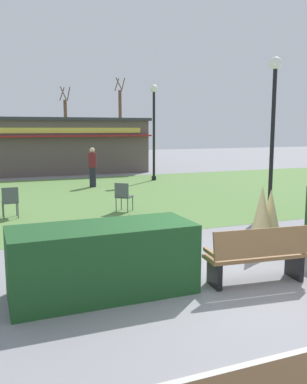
{
  "coord_description": "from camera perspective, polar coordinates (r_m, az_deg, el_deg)",
  "views": [
    {
      "loc": [
        -3.34,
        -5.52,
        2.51
      ],
      "look_at": [
        0.27,
        3.4,
        1.03
      ],
      "focal_mm": 39.05,
      "sensor_mm": 36.0,
      "label": 1
    }
  ],
  "objects": [
    {
      "name": "ground_plane",
      "position": [
        6.92,
        8.75,
        -12.63
      ],
      "size": [
        80.0,
        80.0,
        0.0
      ],
      "primitive_type": "plane",
      "color": "gray"
    },
    {
      "name": "lawn_patch",
      "position": [
        15.56,
        -9.36,
        -0.65
      ],
      "size": [
        36.0,
        12.0,
        0.01
      ],
      "primitive_type": "cube",
      "color": "#5B8442",
      "rests_on": "ground_plane"
    },
    {
      "name": "park_bench",
      "position": [
        7.02,
        14.1,
        -8.35
      ],
      "size": [
        1.75,
        0.7,
        0.95
      ],
      "color": "olive",
      "rests_on": "ground_plane"
    },
    {
      "name": "hedge_left",
      "position": [
        6.44,
        -6.9,
        -9.21
      ],
      "size": [
        2.76,
        1.1,
        1.07
      ],
      "primitive_type": "cube",
      "color": "#1E4C23",
      "rests_on": "ground_plane"
    },
    {
      "name": "ornamental_grass_behind_left",
      "position": [
        8.69,
        14.53,
        -3.64
      ],
      "size": [
        0.59,
        0.59,
        1.38
      ],
      "primitive_type": "cone",
      "color": "#D1BC7F",
      "rests_on": "ground_plane"
    },
    {
      "name": "ornamental_grass_behind_right",
      "position": [
        7.64,
        1.4,
        -6.77
      ],
      "size": [
        0.53,
        0.53,
        0.93
      ],
      "primitive_type": "cone",
      "color": "#D1BC7F",
      "rests_on": "ground_plane"
    },
    {
      "name": "ornamental_grass_behind_center",
      "position": [
        8.98,
        15.63,
        -3.63
      ],
      "size": [
        0.61,
        0.61,
        1.28
      ],
      "primitive_type": "cone",
      "color": "#D1BC7F",
      "rests_on": "ground_plane"
    },
    {
      "name": "ornamental_grass_behind_far",
      "position": [
        7.54,
        -3.28,
        -6.66
      ],
      "size": [
        0.55,
        0.55,
        1.02
      ],
      "primitive_type": "cone",
      "color": "#D1BC7F",
      "rests_on": "ground_plane"
    },
    {
      "name": "lamppost_mid",
      "position": [
        12.86,
        16.04,
        9.84
      ],
      "size": [
        0.36,
        0.36,
        4.53
      ],
      "color": "black",
      "rests_on": "ground_plane"
    },
    {
      "name": "lamppost_far",
      "position": [
        20.14,
        0.05,
        9.65
      ],
      "size": [
        0.36,
        0.36,
        4.53
      ],
      "color": "black",
      "rests_on": "ground_plane"
    },
    {
      "name": "food_kiosk",
      "position": [
        24.47,
        -13.59,
        6.23
      ],
      "size": [
        10.42,
        4.48,
        3.07
      ],
      "color": "#594C47",
      "rests_on": "ground_plane"
    },
    {
      "name": "cafe_chair_west",
      "position": [
        12.57,
        -4.17,
        -0.36
      ],
      "size": [
        0.62,
        0.62,
        0.89
      ],
      "color": "#4C5156",
      "rests_on": "ground_plane"
    },
    {
      "name": "cafe_chair_east",
      "position": [
        12.31,
        -19.0,
        -1.01
      ],
      "size": [
        0.45,
        0.45,
        0.89
      ],
      "color": "#4C5156",
      "rests_on": "ground_plane"
    },
    {
      "name": "person_strolling",
      "position": [
        18.05,
        -8.33,
        3.4
      ],
      "size": [
        0.34,
        0.34,
        1.69
      ],
      "rotation": [
        0.0,
        0.0,
        5.98
      ],
      "color": "#23232D",
      "rests_on": "ground_plane"
    },
    {
      "name": "parked_car_center_slot",
      "position": [
        31.52,
        -16.79,
        4.97
      ],
      "size": [
        4.31,
        2.28,
        1.2
      ],
      "color": "silver",
      "rests_on": "ground_plane"
    },
    {
      "name": "parked_car_east_slot",
      "position": [
        32.35,
        -8.09,
        5.34
      ],
      "size": [
        4.28,
        2.2,
        1.2
      ],
      "color": "#2D6638",
      "rests_on": "ground_plane"
    },
    {
      "name": "tree_left_bg",
      "position": [
        36.39,
        -11.89,
        8.67
      ],
      "size": [
        0.91,
        0.96,
        5.91
      ],
      "color": "brown",
      "rests_on": "ground_plane"
    },
    {
      "name": "tree_right_bg",
      "position": [
        37.79,
        -4.57,
        9.55
      ],
      "size": [
        0.91,
        0.96,
        6.87
      ],
      "color": "brown",
      "rests_on": "ground_plane"
    }
  ]
}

